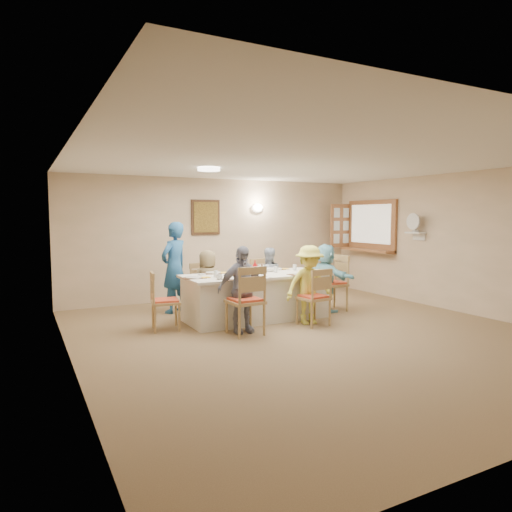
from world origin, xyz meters
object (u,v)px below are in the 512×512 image
desk_fan (415,225)px  chair_back_right (265,283)px  diner_back_right (268,278)px  condiment_ketchup (255,267)px  chair_front_right (313,296)px  diner_front_right (309,285)px  serving_hatch (371,226)px  dining_table (256,297)px  chair_right_end (332,283)px  chair_left_end (166,300)px  chair_back_left (205,288)px  diner_back_left (208,283)px  chair_front_left (245,300)px  diner_right_end (326,278)px  caregiver (174,267)px  diner_front_left (242,289)px

desk_fan → chair_back_right: size_ratio=0.33×
diner_back_right → condiment_ketchup: size_ratio=4.94×
chair_front_right → diner_front_right: diner_front_right is taller
serving_hatch → dining_table: bearing=-162.0°
chair_back_right → chair_front_right: chair_back_right is taller
condiment_ketchup → diner_front_right: bearing=-47.9°
chair_right_end → chair_left_end: bearing=-86.2°
chair_back_left → chair_right_end: size_ratio=0.88×
diner_back_left → diner_front_right: diner_front_right is taller
chair_back_left → chair_front_right: bearing=-65.0°
diner_front_right → chair_right_end: bearing=41.8°
chair_front_left → chair_back_left: bearing=-92.3°
chair_back_left → serving_hatch: bearing=-7.3°
diner_right_end → serving_hatch: bearing=-68.7°
desk_fan → chair_left_end: (-4.91, 0.22, -1.10)m
caregiver → diner_front_right: bearing=100.6°
chair_back_right → diner_front_left: 1.91m
diner_back_right → diner_front_right: (0.00, -1.36, 0.06)m
chair_right_end → diner_front_left: bearing=-68.6°
diner_right_end → caregiver: bearing=57.6°
chair_front_right → diner_back_left: diner_back_left is taller
chair_back_right → diner_front_left: bearing=-140.0°
diner_back_left → diner_front_right: size_ratio=0.91×
chair_front_left → chair_front_right: size_ratio=1.11×
diner_front_right → chair_front_right: bearing=-83.8°
desk_fan → chair_back_right: (-2.76, 1.02, -1.09)m
chair_back_right → chair_right_end: 1.24m
caregiver → diner_front_left: bearing=72.4°
diner_right_end → desk_fan: bearing=-104.0°
chair_back_left → diner_back_right: size_ratio=0.79×
dining_table → chair_back_left: chair_back_left is taller
chair_right_end → caregiver: 2.86m
dining_table → diner_front_right: (0.60, -0.68, 0.25)m
dining_table → chair_back_left: 1.00m
chair_back_right → chair_right_end: size_ratio=0.90×
chair_left_end → diner_front_left: diner_front_left is taller
chair_back_right → chair_front_right: size_ratio=1.00×
desk_fan → chair_back_left: desk_fan is taller
chair_back_left → chair_front_right: size_ratio=0.98×
chair_back_left → diner_right_end: (2.02, -0.80, 0.16)m
diner_front_left → chair_front_left: bearing=-89.8°
diner_front_left → condiment_ketchup: bearing=50.1°
chair_front_right → diner_front_right: 0.21m
caregiver → diner_back_left: bearing=102.3°
chair_front_right → diner_front_left: diner_front_left is taller
diner_front_right → caregiver: size_ratio=0.78×
diner_back_left → diner_right_end: (2.02, -0.68, 0.04)m
desk_fan → chair_back_right: 3.14m
chair_left_end → diner_back_right: 2.26m
diner_right_end → chair_back_left: bearing=61.0°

